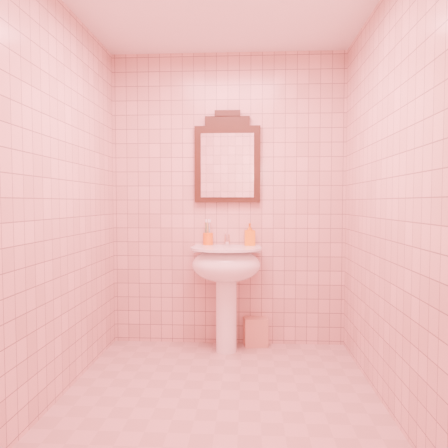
# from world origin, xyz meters

# --- Properties ---
(floor) EXTENTS (2.20, 2.20, 0.00)m
(floor) POSITION_xyz_m (0.00, 0.00, 0.00)
(floor) COLOR tan
(floor) RESTS_ON ground
(back_wall) EXTENTS (2.00, 0.02, 2.50)m
(back_wall) POSITION_xyz_m (0.00, 1.10, 1.25)
(back_wall) COLOR #E0A69C
(back_wall) RESTS_ON floor
(pedestal_sink) EXTENTS (0.58, 0.58, 0.86)m
(pedestal_sink) POSITION_xyz_m (-0.00, 0.87, 0.66)
(pedestal_sink) COLOR white
(pedestal_sink) RESTS_ON floor
(faucet) EXTENTS (0.04, 0.16, 0.11)m
(faucet) POSITION_xyz_m (-0.00, 1.01, 0.92)
(faucet) COLOR white
(faucet) RESTS_ON pedestal_sink
(mirror) EXTENTS (0.56, 0.06, 0.78)m
(mirror) POSITION_xyz_m (-0.00, 1.07, 1.59)
(mirror) COLOR black
(mirror) RESTS_ON back_wall
(toothbrush_cup) EXTENTS (0.08, 0.08, 0.20)m
(toothbrush_cup) POSITION_xyz_m (-0.17, 1.05, 0.92)
(toothbrush_cup) COLOR orange
(toothbrush_cup) RESTS_ON pedestal_sink
(soap_dispenser) EXTENTS (0.09, 0.09, 0.19)m
(soap_dispenser) POSITION_xyz_m (0.19, 1.02, 0.96)
(soap_dispenser) COLOR orange
(soap_dispenser) RESTS_ON pedestal_sink
(towel) EXTENTS (0.22, 0.16, 0.24)m
(towel) POSITION_xyz_m (0.24, 1.04, 0.12)
(towel) COLOR #DB9C81
(towel) RESTS_ON floor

